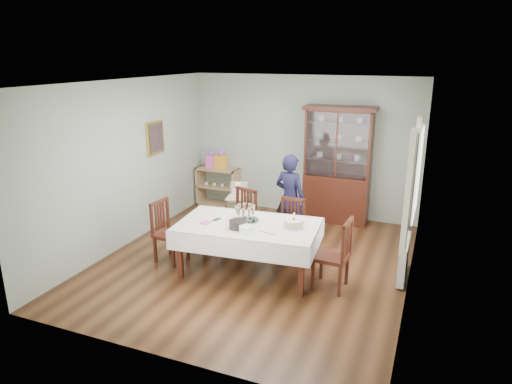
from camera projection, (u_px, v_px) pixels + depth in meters
The scene contains 25 objects.
floor at pixel (254, 262), 7.04m from camera, with size 5.00×5.00×0.00m, color #593319.
room_shell at pixel (267, 147), 7.01m from camera, with size 5.00×5.00×5.00m.
dining_table at pixel (248, 248), 6.58m from camera, with size 2.09×1.32×0.76m.
china_cabinet at pixel (338, 164), 8.45m from camera, with size 1.30×0.48×2.18m.
sideboard at pixel (218, 187), 9.57m from camera, with size 0.90×0.38×0.80m.
picture_frame at pixel (155, 138), 8.06m from camera, with size 0.04×0.48×0.58m, color gold.
window at pixel (417, 173), 6.06m from camera, with size 0.04×1.02×1.22m, color white.
curtain_left at pixel (408, 193), 5.56m from camera, with size 0.07×0.30×1.55m, color silver.
curtain_right at pixel (415, 170), 6.66m from camera, with size 0.07×0.30×1.55m, color silver.
radiator at pixel (404, 259), 6.44m from camera, with size 0.10×0.80×0.55m, color white.
chair_far_left at pixel (240, 231), 7.48m from camera, with size 0.54×0.54×0.97m.
chair_far_right at pixel (289, 240), 7.15m from camera, with size 0.42×0.42×0.92m.
chair_end_left at pixel (170, 243), 7.00m from camera, with size 0.47×0.47×0.95m.
chair_end_right at pixel (332, 268), 6.18m from camera, with size 0.48×0.48×1.00m.
woman at pixel (290, 199), 7.59m from camera, with size 0.55×0.36×1.52m, color black.
high_chair at pixel (238, 213), 8.10m from camera, with size 0.47×0.47×0.93m.
champagne_tray at pixel (245, 216), 6.54m from camera, with size 0.40×0.40×0.24m.
birthday_cake at pixel (294, 224), 6.31m from camera, with size 0.32×0.32×0.22m.
plate_stack_dark at pixel (237, 224), 6.30m from camera, with size 0.24×0.24×0.11m, color black.
plate_stack_white at pixel (247, 229), 6.15m from camera, with size 0.21×0.21×0.09m, color white.
napkin_stack at pixel (205, 223), 6.49m from camera, with size 0.13×0.13×0.02m, color #E554AB.
cutlery at pixel (215, 219), 6.64m from camera, with size 0.10×0.15×0.01m, color silver, non-canonical shape.
cake_knife at pixel (267, 233), 6.14m from camera, with size 0.25×0.02×0.01m, color silver.
gift_bag_pink at pixel (211, 160), 9.44m from camera, with size 0.21×0.14×0.37m.
gift_bag_orange at pixel (221, 160), 9.35m from camera, with size 0.22×0.16×0.41m.
Camera 1 is at (2.42, -5.94, 3.08)m, focal length 32.00 mm.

